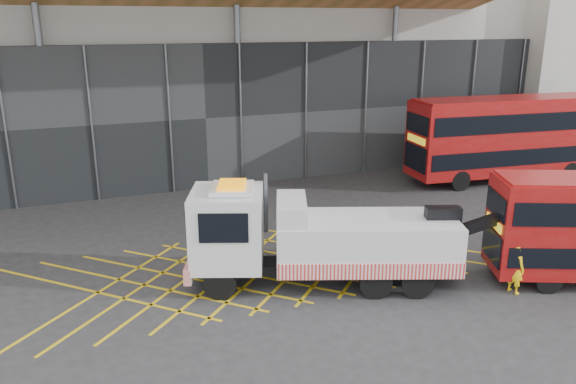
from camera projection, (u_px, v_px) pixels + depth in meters
name	position (u px, v px, depth m)	size (l,w,h in m)	color
ground_plane	(230.00, 271.00, 21.42)	(120.00, 120.00, 0.00)	#2A2A2D
road_markings	(269.00, 265.00, 21.99)	(19.96, 7.16, 0.01)	gold
construction_building	(175.00, 24.00, 35.83)	(55.00, 23.97, 18.00)	#989892
east_building	(562.00, 10.00, 44.05)	(15.00, 12.00, 20.00)	gray
recovery_truck	(314.00, 238.00, 19.86)	(10.94, 5.88, 3.89)	black
bus_second	(509.00, 135.00, 33.00)	(12.35, 4.09, 4.93)	maroon
worker	(516.00, 269.00, 19.51)	(0.66, 0.43, 1.80)	yellow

